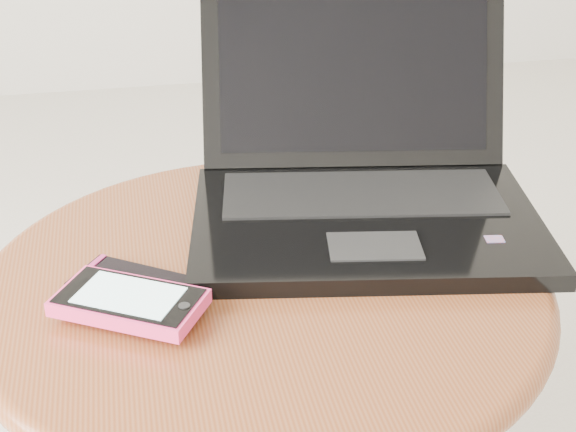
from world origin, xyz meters
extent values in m
cylinder|color=brown|center=(-0.03, 0.09, 0.43)|extent=(0.54, 0.54, 0.03)
torus|color=brown|center=(-0.03, 0.09, 0.43)|extent=(0.56, 0.56, 0.03)
cube|color=black|center=(0.09, 0.16, 0.46)|extent=(0.40, 0.31, 0.02)
cube|color=black|center=(0.10, 0.21, 0.47)|extent=(0.32, 0.16, 0.00)
cube|color=black|center=(0.08, 0.09, 0.47)|extent=(0.10, 0.07, 0.00)
cube|color=red|center=(0.21, 0.08, 0.47)|extent=(0.02, 0.02, 0.00)
cube|color=black|center=(0.12, 0.32, 0.57)|extent=(0.37, 0.15, 0.21)
cube|color=black|center=(0.12, 0.32, 0.57)|extent=(0.32, 0.12, 0.17)
cube|color=black|center=(-0.15, 0.09, 0.45)|extent=(0.13, 0.11, 0.01)
cube|color=#B22561|center=(-0.19, 0.12, 0.46)|extent=(0.04, 0.05, 0.00)
cube|color=#F93474|center=(-0.16, 0.04, 0.46)|extent=(0.15, 0.12, 0.01)
cube|color=black|center=(-0.16, 0.04, 0.47)|extent=(0.14, 0.12, 0.00)
cube|color=#C6F2F2|center=(-0.16, 0.04, 0.47)|extent=(0.10, 0.09, 0.00)
cylinder|color=black|center=(-0.11, 0.01, 0.47)|extent=(0.01, 0.01, 0.00)
camera|label=1|loc=(-0.14, -0.60, 0.88)|focal=52.63mm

